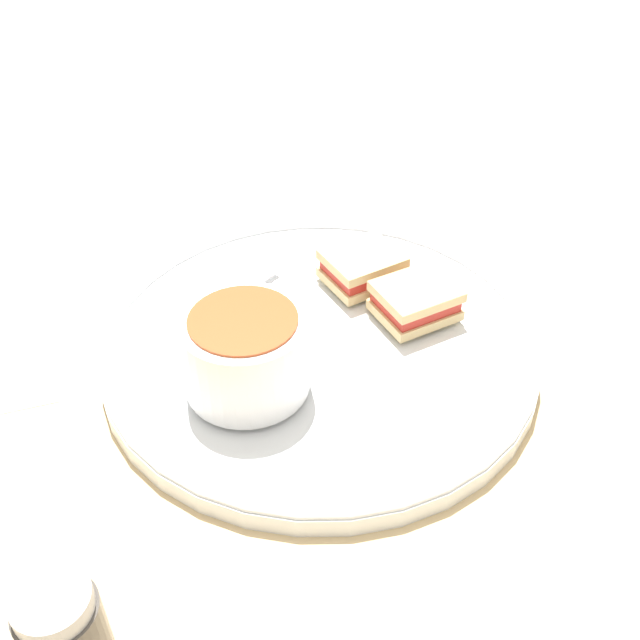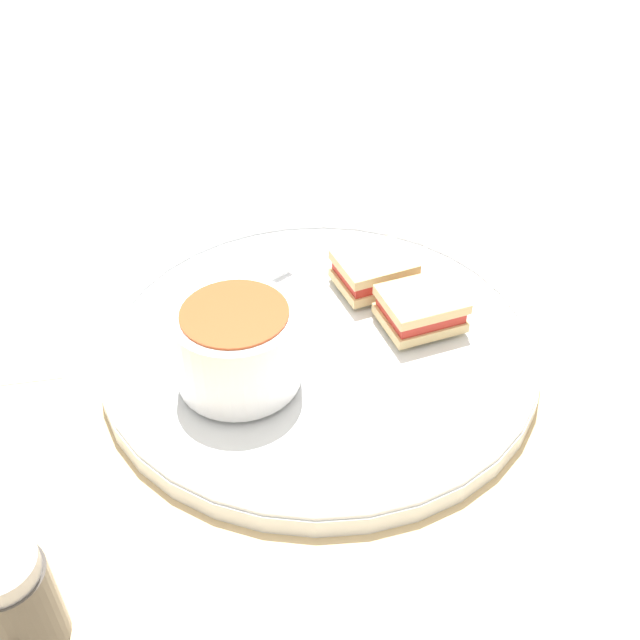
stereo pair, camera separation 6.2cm
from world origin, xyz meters
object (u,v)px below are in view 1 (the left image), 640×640
(spoon, at_px, (210,311))
(salt_shaker, at_px, (66,636))
(soup_bowl, at_px, (246,352))
(sandwich_half_far, at_px, (362,267))
(sandwich_half_near, at_px, (416,301))

(spoon, height_order, salt_shaker, salt_shaker)
(soup_bowl, bearing_deg, sandwich_half_far, 105.26)
(soup_bowl, relative_size, sandwich_half_far, 1.32)
(spoon, xyz_separation_m, sandwich_half_near, (0.12, 0.14, 0.01))
(spoon, height_order, sandwich_half_near, sandwich_half_near)
(sandwich_half_far, bearing_deg, salt_shaker, -66.96)
(soup_bowl, relative_size, salt_shaker, 1.23)
(soup_bowl, distance_m, salt_shaker, 0.23)
(soup_bowl, distance_m, spoon, 0.10)
(sandwich_half_near, relative_size, salt_shaker, 0.96)
(soup_bowl, bearing_deg, sandwich_half_near, 82.23)
(soup_bowl, distance_m, sandwich_half_far, 0.17)
(soup_bowl, xyz_separation_m, spoon, (-0.09, 0.03, -0.03))
(sandwich_half_near, height_order, sandwich_half_far, same)
(soup_bowl, relative_size, spoon, 0.87)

